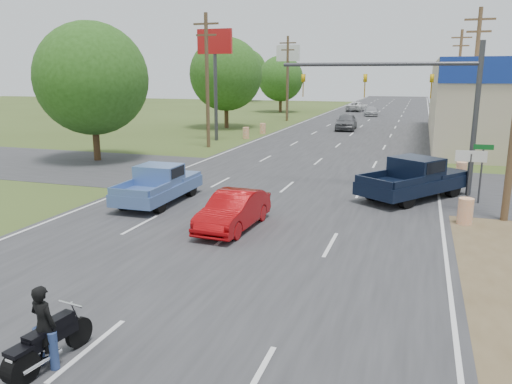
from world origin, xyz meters
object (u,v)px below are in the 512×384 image
(red_convertible, at_px, (233,211))
(distant_car_silver, at_px, (371,111))
(navy_pickup, at_px, (416,178))
(rider, at_px, (44,330))
(blue_pickup, at_px, (160,183))
(distant_car_white, at_px, (357,107))
(distant_car_grey, at_px, (346,122))
(motorcycle, at_px, (44,346))

(red_convertible, xyz_separation_m, distant_car_silver, (-0.33, 54.34, -0.04))
(red_convertible, distance_m, navy_pickup, 9.36)
(rider, bearing_deg, blue_pickup, -62.83)
(distant_car_white, bearing_deg, rider, 99.61)
(blue_pickup, xyz_separation_m, navy_pickup, (10.71, 4.30, 0.10))
(distant_car_grey, bearing_deg, distant_car_silver, 85.27)
(blue_pickup, bearing_deg, motorcycle, -71.58)
(rider, bearing_deg, distant_car_grey, -81.07)
(motorcycle, bearing_deg, distant_car_silver, 98.10)
(rider, distance_m, distant_car_silver, 63.81)
(red_convertible, xyz_separation_m, rider, (-0.26, -9.47, 0.11))
(red_convertible, relative_size, distant_car_silver, 0.93)
(red_convertible, bearing_deg, distant_car_grey, 94.77)
(blue_pickup, bearing_deg, distant_car_white, 88.28)
(red_convertible, relative_size, distant_car_grey, 0.85)
(motorcycle, relative_size, navy_pickup, 0.35)
(red_convertible, height_order, distant_car_grey, distant_car_grey)
(distant_car_silver, distance_m, distant_car_white, 8.81)
(distant_car_grey, xyz_separation_m, distant_car_white, (-2.36, 27.60, -0.11))
(rider, xyz_separation_m, distant_car_white, (-3.06, 72.10, -0.08))
(navy_pickup, height_order, distant_car_silver, navy_pickup)
(navy_pickup, bearing_deg, distant_car_grey, 139.53)
(distant_car_grey, relative_size, distant_car_silver, 1.10)
(motorcycle, relative_size, blue_pickup, 0.41)
(blue_pickup, relative_size, navy_pickup, 0.86)
(distant_car_silver, bearing_deg, rider, -97.49)
(blue_pickup, xyz_separation_m, distant_car_white, (1.16, 59.95, -0.13))
(blue_pickup, distance_m, distant_car_white, 59.96)
(motorcycle, distance_m, rider, 0.33)
(motorcycle, distance_m, blue_pickup, 12.91)
(blue_pickup, height_order, distant_car_grey, blue_pickup)
(motorcycle, height_order, rider, rider)
(distant_car_white, bearing_deg, navy_pickup, 106.92)
(blue_pickup, bearing_deg, navy_pickup, 21.24)
(navy_pickup, relative_size, distant_car_white, 1.14)
(distant_car_silver, xyz_separation_m, distant_car_white, (-2.98, 8.29, 0.08))
(navy_pickup, bearing_deg, red_convertible, -96.61)
(navy_pickup, bearing_deg, blue_pickup, -122.98)
(motorcycle, relative_size, distant_car_grey, 0.42)
(red_convertible, xyz_separation_m, motorcycle, (-0.27, -9.51, -0.21))
(red_convertible, height_order, motorcycle, red_convertible)
(red_convertible, height_order, distant_car_silver, red_convertible)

